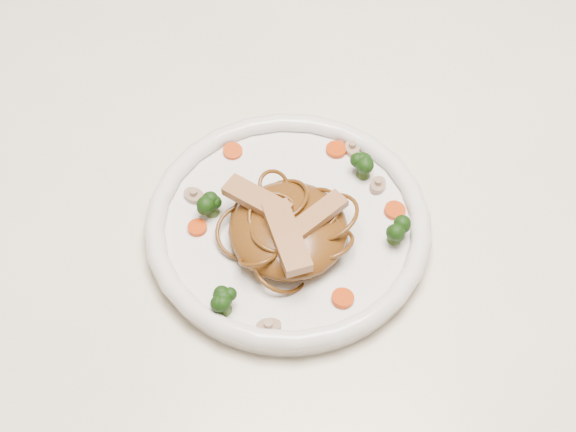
{
  "coord_description": "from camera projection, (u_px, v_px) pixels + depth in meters",
  "views": [
    {
      "loc": [
        -0.12,
        -0.52,
        1.43
      ],
      "look_at": [
        -0.09,
        -0.05,
        0.78
      ],
      "focal_mm": 52.83,
      "sensor_mm": 36.0,
      "label": 1
    }
  ],
  "objects": [
    {
      "name": "broccoli_2",
      "position": [
        223.0,
        301.0,
        0.75
      ],
      "size": [
        0.03,
        0.03,
        0.03
      ],
      "primitive_type": null,
      "rotation": [
        0.0,
        0.0,
        -0.23
      ],
      "color": "black",
      "rests_on": "plate"
    },
    {
      "name": "mushroom_0",
      "position": [
        268.0,
        327.0,
        0.75
      ],
      "size": [
        0.03,
        0.03,
        0.01
      ],
      "primitive_type": "cylinder",
      "rotation": [
        0.0,
        0.0,
        0.2
      ],
      "color": "gray",
      "rests_on": "plate"
    },
    {
      "name": "carrot_4",
      "position": [
        343.0,
        298.0,
        0.76
      ],
      "size": [
        0.02,
        0.02,
        0.0
      ],
      "primitive_type": "cylinder",
      "rotation": [
        0.0,
        0.0,
        -0.23
      ],
      "color": "#C23907",
      "rests_on": "plate"
    },
    {
      "name": "carrot_2",
      "position": [
        395.0,
        210.0,
        0.82
      ],
      "size": [
        0.02,
        0.02,
        0.0
      ],
      "primitive_type": "cylinder",
      "rotation": [
        0.0,
        0.0,
        0.17
      ],
      "color": "#C23907",
      "rests_on": "plate"
    },
    {
      "name": "table",
      "position": [
        362.0,
        241.0,
        0.94
      ],
      "size": [
        1.2,
        0.8,
        0.75
      ],
      "color": "white",
      "rests_on": "ground"
    },
    {
      "name": "carrot_3",
      "position": [
        233.0,
        151.0,
        0.86
      ],
      "size": [
        0.02,
        0.02,
        0.0
      ],
      "primitive_type": "cylinder",
      "rotation": [
        0.0,
        0.0,
        0.07
      ],
      "color": "#C23907",
      "rests_on": "plate"
    },
    {
      "name": "broccoli_1",
      "position": [
        211.0,
        203.0,
        0.81
      ],
      "size": [
        0.03,
        0.03,
        0.03
      ],
      "primitive_type": null,
      "rotation": [
        0.0,
        0.0,
        -0.29
      ],
      "color": "black",
      "rests_on": "plate"
    },
    {
      "name": "chicken_a",
      "position": [
        319.0,
        215.0,
        0.78
      ],
      "size": [
        0.06,
        0.05,
        0.01
      ],
      "primitive_type": "cube",
      "rotation": [
        0.0,
        0.0,
        0.65
      ],
      "color": "#AA7F50",
      "rests_on": "noodle_mound"
    },
    {
      "name": "carrot_1",
      "position": [
        197.0,
        228.0,
        0.81
      ],
      "size": [
        0.02,
        0.02,
        0.0
      ],
      "primitive_type": "cylinder",
      "rotation": [
        0.0,
        0.0,
        0.39
      ],
      "color": "#C23907",
      "rests_on": "plate"
    },
    {
      "name": "chicken_b",
      "position": [
        257.0,
        199.0,
        0.79
      ],
      "size": [
        0.07,
        0.06,
        0.01
      ],
      "primitive_type": "cube",
      "rotation": [
        0.0,
        0.0,
        2.47
      ],
      "color": "#AA7F50",
      "rests_on": "noodle_mound"
    },
    {
      "name": "chicken_c",
      "position": [
        287.0,
        237.0,
        0.76
      ],
      "size": [
        0.04,
        0.08,
        0.01
      ],
      "primitive_type": "cube",
      "rotation": [
        0.0,
        0.0,
        4.96
      ],
      "color": "#AA7F50",
      "rests_on": "noodle_mound"
    },
    {
      "name": "mushroom_3",
      "position": [
        352.0,
        148.0,
        0.87
      ],
      "size": [
        0.02,
        0.02,
        0.01
      ],
      "primitive_type": "cylinder",
      "rotation": [
        0.0,
        0.0,
        1.55
      ],
      "color": "gray",
      "rests_on": "plate"
    },
    {
      "name": "noodle_mound",
      "position": [
        288.0,
        230.0,
        0.79
      ],
      "size": [
        0.15,
        0.15,
        0.04
      ],
      "primitive_type": "ellipsoid",
      "rotation": [
        0.0,
        0.0,
        0.39
      ],
      "color": "brown",
      "rests_on": "plate"
    },
    {
      "name": "carrot_0",
      "position": [
        336.0,
        150.0,
        0.87
      ],
      "size": [
        0.02,
        0.02,
        0.0
      ],
      "primitive_type": "cylinder",
      "rotation": [
        0.0,
        0.0,
        0.17
      ],
      "color": "#C23907",
      "rests_on": "plate"
    },
    {
      "name": "mushroom_1",
      "position": [
        378.0,
        185.0,
        0.84
      ],
      "size": [
        0.03,
        0.03,
        0.01
      ],
      "primitive_type": "cylinder",
      "rotation": [
        0.0,
        0.0,
        1.12
      ],
      "color": "gray",
      "rests_on": "plate"
    },
    {
      "name": "plate",
      "position": [
        288.0,
        229.0,
        0.82
      ],
      "size": [
        0.33,
        0.33,
        0.02
      ],
      "primitive_type": "cylinder",
      "rotation": [
        0.0,
        0.0,
        0.23
      ],
      "color": "white",
      "rests_on": "table"
    },
    {
      "name": "mushroom_2",
      "position": [
        194.0,
        196.0,
        0.83
      ],
      "size": [
        0.03,
        0.03,
        0.01
      ],
      "primitive_type": "cylinder",
      "rotation": [
        0.0,
        0.0,
        -0.67
      ],
      "color": "gray",
      "rests_on": "plate"
    },
    {
      "name": "broccoli_0",
      "position": [
        364.0,
        164.0,
        0.84
      ],
      "size": [
        0.04,
        0.04,
        0.03
      ],
      "primitive_type": null,
      "rotation": [
        0.0,
        0.0,
        0.23
      ],
      "color": "black",
      "rests_on": "plate"
    },
    {
      "name": "broccoli_3",
      "position": [
        395.0,
        230.0,
        0.79
      ],
      "size": [
        0.03,
        0.03,
        0.03
      ],
      "primitive_type": null,
      "rotation": [
        0.0,
        0.0,
        0.26
      ],
      "color": "black",
      "rests_on": "plate"
    }
  ]
}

